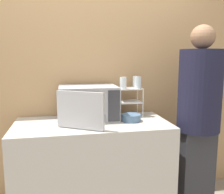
# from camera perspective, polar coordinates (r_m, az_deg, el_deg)

# --- Properties ---
(wall_back) EXTENTS (8.00, 0.06, 2.60)m
(wall_back) POSITION_cam_1_polar(r_m,az_deg,el_deg) (2.66, -5.67, 4.47)
(wall_back) COLOR tan
(wall_back) RESTS_ON ground_plane
(counter) EXTENTS (1.43, 0.70, 0.91)m
(counter) POSITION_cam_1_polar(r_m,az_deg,el_deg) (2.50, -4.44, -15.97)
(counter) COLOR #B7B2A8
(counter) RESTS_ON ground_plane
(microwave) EXTENTS (0.57, 0.64, 0.33)m
(microwave) POSITION_cam_1_polar(r_m,az_deg,el_deg) (2.41, -5.54, -1.44)
(microwave) COLOR #ADADB2
(microwave) RESTS_ON counter
(dish_rack) EXTENTS (0.25, 0.20, 0.29)m
(dish_rack) POSITION_cam_1_polar(r_m,az_deg,el_deg) (2.58, 3.99, 0.28)
(dish_rack) COLOR white
(dish_rack) RESTS_ON counter
(glass_front_left) EXTENTS (0.06, 0.06, 0.12)m
(glass_front_left) POSITION_cam_1_polar(r_m,az_deg,el_deg) (2.49, 2.55, 3.25)
(glass_front_left) COLOR silver
(glass_front_left) RESTS_ON dish_rack
(glass_back_right) EXTENTS (0.06, 0.06, 0.12)m
(glass_back_right) POSITION_cam_1_polar(r_m,az_deg,el_deg) (2.64, 5.43, 3.56)
(glass_back_right) COLOR silver
(glass_back_right) RESTS_ON dish_rack
(glass_front_right) EXTENTS (0.06, 0.06, 0.12)m
(glass_front_right) POSITION_cam_1_polar(r_m,az_deg,el_deg) (2.53, 5.95, 3.30)
(glass_front_right) COLOR silver
(glass_front_right) RESTS_ON dish_rack
(bowl) EXTENTS (0.18, 0.18, 0.07)m
(bowl) POSITION_cam_1_polar(r_m,az_deg,el_deg) (2.39, 4.38, -4.75)
(bowl) COLOR slate
(bowl) RESTS_ON counter
(person) EXTENTS (0.40, 0.40, 1.80)m
(person) POSITION_cam_1_polar(r_m,az_deg,el_deg) (2.49, 19.19, -3.18)
(person) COLOR #2D2D33
(person) RESTS_ON ground_plane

